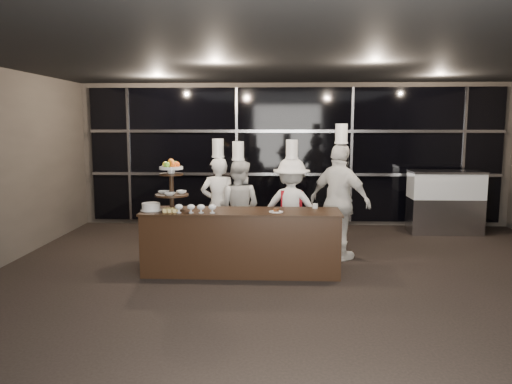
{
  "coord_description": "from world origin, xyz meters",
  "views": [
    {
      "loc": [
        -0.31,
        -5.57,
        2.16
      ],
      "look_at": [
        -0.65,
        1.76,
        1.15
      ],
      "focal_mm": 35.0,
      "sensor_mm": 36.0,
      "label": 1
    }
  ],
  "objects_px": {
    "chef_a": "(219,203)",
    "chef_c": "(291,207)",
    "display_stand": "(171,181)",
    "buffet_counter": "(241,242)",
    "layer_cake": "(151,207)",
    "chef_d": "(340,201)",
    "chef_b": "(238,206)",
    "display_case": "(445,199)"
  },
  "relations": [
    {
      "from": "buffet_counter",
      "to": "chef_b",
      "type": "height_order",
      "value": "chef_b"
    },
    {
      "from": "display_stand",
      "to": "layer_cake",
      "type": "xyz_separation_m",
      "value": [
        -0.29,
        -0.05,
        -0.37
      ]
    },
    {
      "from": "layer_cake",
      "to": "display_case",
      "type": "xyz_separation_m",
      "value": [
        5.11,
        2.89,
        -0.29
      ]
    },
    {
      "from": "display_case",
      "to": "chef_a",
      "type": "bearing_deg",
      "value": -158.42
    },
    {
      "from": "layer_cake",
      "to": "buffet_counter",
      "type": "bearing_deg",
      "value": 2.21
    },
    {
      "from": "display_stand",
      "to": "chef_c",
      "type": "relative_size",
      "value": 0.39
    },
    {
      "from": "chef_a",
      "to": "chef_b",
      "type": "height_order",
      "value": "chef_a"
    },
    {
      "from": "chef_a",
      "to": "chef_d",
      "type": "bearing_deg",
      "value": -9.64
    },
    {
      "from": "buffet_counter",
      "to": "chef_a",
      "type": "xyz_separation_m",
      "value": [
        -0.46,
        1.14,
        0.37
      ]
    },
    {
      "from": "chef_b",
      "to": "buffet_counter",
      "type": "bearing_deg",
      "value": -83.24
    },
    {
      "from": "chef_b",
      "to": "chef_d",
      "type": "xyz_separation_m",
      "value": [
        1.63,
        -0.25,
        0.14
      ]
    },
    {
      "from": "display_stand",
      "to": "layer_cake",
      "type": "distance_m",
      "value": 0.47
    },
    {
      "from": "buffet_counter",
      "to": "layer_cake",
      "type": "xyz_separation_m",
      "value": [
        -1.29,
        -0.05,
        0.51
      ]
    },
    {
      "from": "chef_c",
      "to": "chef_d",
      "type": "xyz_separation_m",
      "value": [
        0.76,
        -0.16,
        0.13
      ]
    },
    {
      "from": "chef_a",
      "to": "chef_c",
      "type": "height_order",
      "value": "chef_a"
    },
    {
      "from": "buffet_counter",
      "to": "layer_cake",
      "type": "distance_m",
      "value": 1.39
    },
    {
      "from": "chef_a",
      "to": "chef_d",
      "type": "height_order",
      "value": "chef_d"
    },
    {
      "from": "chef_b",
      "to": "chef_c",
      "type": "relative_size",
      "value": 0.98
    },
    {
      "from": "chef_a",
      "to": "chef_c",
      "type": "distance_m",
      "value": 1.22
    },
    {
      "from": "chef_b",
      "to": "chef_d",
      "type": "bearing_deg",
      "value": -8.68
    },
    {
      "from": "chef_c",
      "to": "chef_d",
      "type": "bearing_deg",
      "value": -11.8
    },
    {
      "from": "display_stand",
      "to": "chef_c",
      "type": "bearing_deg",
      "value": 29.08
    },
    {
      "from": "chef_d",
      "to": "display_case",
      "type": "bearing_deg",
      "value": 41.25
    },
    {
      "from": "chef_d",
      "to": "layer_cake",
      "type": "bearing_deg",
      "value": -162.92
    },
    {
      "from": "display_stand",
      "to": "display_case",
      "type": "height_order",
      "value": "display_stand"
    },
    {
      "from": "buffet_counter",
      "to": "chef_a",
      "type": "bearing_deg",
      "value": 112.1
    },
    {
      "from": "display_stand",
      "to": "chef_b",
      "type": "xyz_separation_m",
      "value": [
        0.87,
        1.06,
        -0.54
      ]
    },
    {
      "from": "display_case",
      "to": "chef_a",
      "type": "height_order",
      "value": "chef_a"
    },
    {
      "from": "chef_b",
      "to": "chef_c",
      "type": "distance_m",
      "value": 0.87
    },
    {
      "from": "display_case",
      "to": "chef_b",
      "type": "relative_size",
      "value": 0.75
    },
    {
      "from": "chef_d",
      "to": "chef_a",
      "type": "bearing_deg",
      "value": 170.36
    },
    {
      "from": "display_case",
      "to": "chef_c",
      "type": "distance_m",
      "value": 3.6
    },
    {
      "from": "display_stand",
      "to": "display_case",
      "type": "distance_m",
      "value": 5.63
    },
    {
      "from": "layer_cake",
      "to": "chef_b",
      "type": "xyz_separation_m",
      "value": [
        1.17,
        1.11,
        -0.17
      ]
    },
    {
      "from": "display_case",
      "to": "chef_d",
      "type": "distance_m",
      "value": 3.09
    },
    {
      "from": "chef_b",
      "to": "chef_c",
      "type": "bearing_deg",
      "value": -5.9
    },
    {
      "from": "chef_a",
      "to": "display_stand",
      "type": "bearing_deg",
      "value": -115.07
    },
    {
      "from": "display_stand",
      "to": "chef_d",
      "type": "xyz_separation_m",
      "value": [
        2.51,
        0.81,
        -0.4
      ]
    },
    {
      "from": "chef_a",
      "to": "chef_b",
      "type": "relative_size",
      "value": 1.02
    },
    {
      "from": "display_stand",
      "to": "chef_d",
      "type": "height_order",
      "value": "chef_d"
    },
    {
      "from": "display_case",
      "to": "chef_d",
      "type": "bearing_deg",
      "value": -138.75
    },
    {
      "from": "buffet_counter",
      "to": "chef_d",
      "type": "height_order",
      "value": "chef_d"
    }
  ]
}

